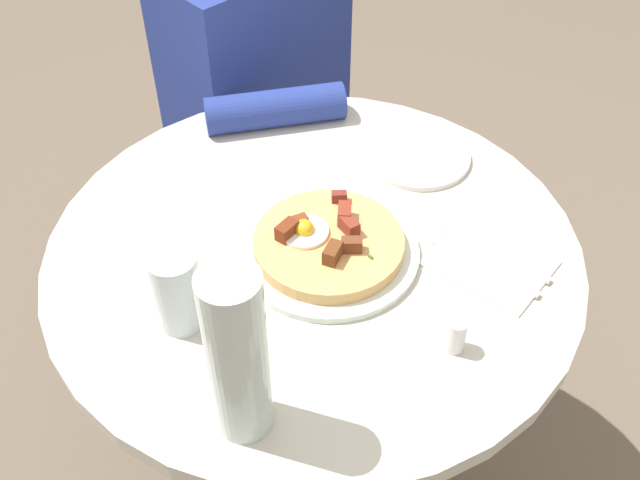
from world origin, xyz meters
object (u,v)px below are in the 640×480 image
object	(u,v)px
person_seated	(260,136)
dining_table	(314,314)
pizza_plate	(327,253)
knife	(496,254)
water_bottle	(238,357)
bread_plate	(417,156)
breakfast_pizza	(326,243)
fork	(484,267)
water_glass	(177,290)
salt_shaker	(455,336)

from	to	relation	value
person_seated	dining_table	bearing A→B (deg)	59.32
pizza_plate	knife	xyz separation A→B (m)	(-0.19, 0.18, 0.00)
dining_table	water_bottle	size ratio (longest dim) A/B	3.22
dining_table	bread_plate	distance (m)	0.34
dining_table	knife	xyz separation A→B (m)	(-0.18, 0.22, 0.18)
dining_table	breakfast_pizza	bearing A→B (deg)	82.69
knife	fork	bearing A→B (deg)	-90.00
knife	dining_table	bearing A→B (deg)	-147.67
water_glass	salt_shaker	world-z (taller)	water_glass
fork	water_glass	distance (m)	0.46
salt_shaker	bread_plate	bearing A→B (deg)	-132.16
knife	water_glass	world-z (taller)	water_glass
water_bottle	breakfast_pizza	bearing A→B (deg)	-152.63
fork	breakfast_pizza	bearing A→B (deg)	-149.11
dining_table	breakfast_pizza	distance (m)	0.20
breakfast_pizza	fork	distance (m)	0.24
person_seated	knife	distance (m)	0.79
pizza_plate	breakfast_pizza	distance (m)	0.02
breakfast_pizza	fork	world-z (taller)	breakfast_pizza
pizza_plate	breakfast_pizza	xyz separation A→B (m)	(0.00, -0.00, 0.02)
person_seated	fork	size ratio (longest dim) A/B	6.31
breakfast_pizza	bread_plate	world-z (taller)	breakfast_pizza
pizza_plate	water_glass	bearing A→B (deg)	-11.23
fork	water_bottle	size ratio (longest dim) A/B	0.69
person_seated	salt_shaker	xyz separation A→B (m)	(0.31, 0.81, 0.26)
dining_table	pizza_plate	world-z (taller)	pizza_plate
breakfast_pizza	knife	xyz separation A→B (m)	(-0.19, 0.18, -0.02)
fork	salt_shaker	world-z (taller)	salt_shaker
fork	water_bottle	xyz separation A→B (m)	(0.43, -0.05, 0.12)
pizza_plate	water_bottle	distance (m)	0.33
knife	salt_shaker	size ratio (longest dim) A/B	3.28
dining_table	fork	world-z (taller)	fork
dining_table	breakfast_pizza	size ratio (longest dim) A/B	3.64
breakfast_pizza	knife	world-z (taller)	breakfast_pizza
dining_table	knife	world-z (taller)	knife
dining_table	pizza_plate	size ratio (longest dim) A/B	3.00
knife	water_glass	distance (m)	0.48
dining_table	water_glass	distance (m)	0.34
breakfast_pizza	bread_plate	distance (m)	0.29
person_seated	knife	world-z (taller)	person_seated
bread_plate	salt_shaker	distance (m)	0.42
breakfast_pizza	bread_plate	size ratio (longest dim) A/B	1.23
person_seated	fork	xyz separation A→B (m)	(0.16, 0.75, 0.24)
water_bottle	bread_plate	bearing A→B (deg)	-159.85
person_seated	water_bottle	size ratio (longest dim) A/B	4.36
pizza_plate	water_bottle	size ratio (longest dim) A/B	1.07
breakfast_pizza	fork	xyz separation A→B (m)	(-0.15, 0.19, -0.02)
person_seated	bread_plate	distance (m)	0.55
pizza_plate	person_seated	bearing A→B (deg)	-119.43
fork	salt_shaker	size ratio (longest dim) A/B	3.28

